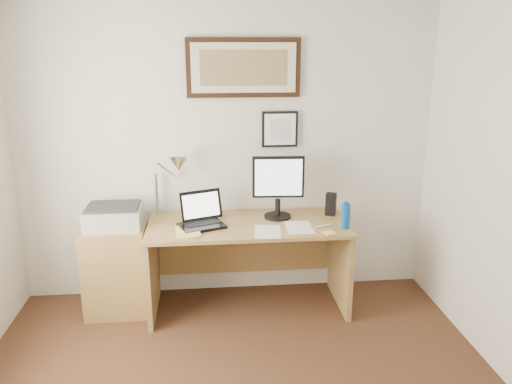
{
  "coord_description": "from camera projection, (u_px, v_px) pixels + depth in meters",
  "views": [
    {
      "loc": [
        -0.15,
        -2.13,
        2.13
      ],
      "look_at": [
        0.2,
        1.43,
        1.07
      ],
      "focal_mm": 35.0,
      "sensor_mm": 36.0,
      "label": 1
    }
  ],
  "objects": [
    {
      "name": "speaker",
      "position": [
        331.0,
        204.0,
        4.18
      ],
      "size": [
        0.11,
        0.1,
        0.19
      ],
      "primitive_type": "cube",
      "rotation": [
        0.0,
        0.0,
        -0.42
      ],
      "color": "black",
      "rests_on": "desk"
    },
    {
      "name": "side_cabinet",
      "position": [
        117.0,
        270.0,
        4.06
      ],
      "size": [
        0.5,
        0.4,
        0.73
      ],
      "primitive_type": "cube",
      "color": "olive",
      "rests_on": "floor"
    },
    {
      "name": "laptop",
      "position": [
        201.0,
        218.0,
        3.95
      ],
      "size": [
        0.4,
        0.4,
        0.26
      ],
      "color": "black",
      "rests_on": "desk"
    },
    {
      "name": "picture_large",
      "position": [
        244.0,
        68.0,
        3.99
      ],
      "size": [
        0.92,
        0.04,
        0.47
      ],
      "color": "black",
      "rests_on": "wall_back"
    },
    {
      "name": "picture_small",
      "position": [
        280.0,
        129.0,
        4.16
      ],
      "size": [
        0.3,
        0.03,
        0.3
      ],
      "color": "black",
      "rests_on": "wall_back"
    },
    {
      "name": "water_bottle",
      "position": [
        346.0,
        216.0,
        3.88
      ],
      "size": [
        0.07,
        0.07,
        0.2
      ],
      "primitive_type": "cylinder",
      "color": "#0B4A97",
      "rests_on": "desk"
    },
    {
      "name": "paper_sheet_b",
      "position": [
        299.0,
        227.0,
        3.91
      ],
      "size": [
        0.21,
        0.3,
        0.0
      ],
      "primitive_type": "cube",
      "rotation": [
        0.0,
        0.0,
        -0.02
      ],
      "color": "white",
      "rests_on": "desk"
    },
    {
      "name": "printer",
      "position": [
        114.0,
        216.0,
        3.96
      ],
      "size": [
        0.44,
        0.34,
        0.18
      ],
      "color": "#A9A9AC",
      "rests_on": "side_cabinet"
    },
    {
      "name": "sticky_pad",
      "position": [
        329.0,
        233.0,
        3.78
      ],
      "size": [
        0.11,
        0.11,
        0.01
      ],
      "primitive_type": "cube",
      "rotation": [
        0.0,
        0.0,
        0.31
      ],
      "color": "#ECD96F",
      "rests_on": "desk"
    },
    {
      "name": "desk_lamp",
      "position": [
        176.0,
        167.0,
        4.0
      ],
      "size": [
        0.29,
        0.27,
        0.53
      ],
      "color": "silver",
      "rests_on": "desk"
    },
    {
      "name": "marker_pen",
      "position": [
        323.0,
        226.0,
        3.92
      ],
      "size": [
        0.14,
        0.06,
        0.02
      ],
      "primitive_type": "cylinder",
      "rotation": [
        0.0,
        1.57,
        0.35
      ],
      "color": "white",
      "rests_on": "desk"
    },
    {
      "name": "book",
      "position": [
        176.0,
        233.0,
        3.78
      ],
      "size": [
        0.2,
        0.26,
        0.02
      ],
      "primitive_type": "imported",
      "rotation": [
        0.0,
        0.0,
        0.09
      ],
      "color": "#F0E371",
      "rests_on": "desk"
    },
    {
      "name": "paper_sheet_a",
      "position": [
        268.0,
        232.0,
        3.82
      ],
      "size": [
        0.23,
        0.31,
        0.0
      ],
      "primitive_type": "cube",
      "rotation": [
        0.0,
        0.0,
        -0.12
      ],
      "color": "white",
      "rests_on": "desk"
    },
    {
      "name": "lcd_monitor",
      "position": [
        278.0,
        184.0,
        4.05
      ],
      "size": [
        0.42,
        0.22,
        0.52
      ],
      "color": "black",
      "rests_on": "desk"
    },
    {
      "name": "wall_back",
      "position": [
        226.0,
        153.0,
        4.2
      ],
      "size": [
        3.5,
        0.02,
        2.5
      ],
      "primitive_type": "cube",
      "color": "silver",
      "rests_on": "ground"
    },
    {
      "name": "desk",
      "position": [
        247.0,
        246.0,
        4.15
      ],
      "size": [
        1.6,
        0.7,
        0.75
      ],
      "color": "olive",
      "rests_on": "floor"
    },
    {
      "name": "bottle_cap",
      "position": [
        346.0,
        203.0,
        3.85
      ],
      "size": [
        0.04,
        0.04,
        0.02
      ],
      "primitive_type": "cylinder",
      "color": "#0B4A97",
      "rests_on": "water_bottle"
    }
  ]
}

